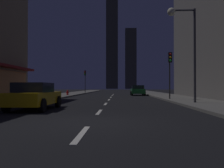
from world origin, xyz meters
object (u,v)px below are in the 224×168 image
at_px(car_parked_near, 35,96).
at_px(car_parked_far, 138,90).
at_px(fire_hydrant_far_left, 68,93).
at_px(street_lamp_right, 183,32).
at_px(traffic_light_near_right, 170,65).
at_px(traffic_light_far_left, 85,76).

distance_m(car_parked_near, car_parked_far, 21.92).
xyz_separation_m(fire_hydrant_far_left, street_lamp_right, (11.28, -14.23, 4.61)).
relative_size(fire_hydrant_far_left, traffic_light_near_right, 0.16).
height_order(traffic_light_near_right, street_lamp_right, street_lamp_right).
xyz_separation_m(car_parked_far, street_lamp_right, (1.78, -16.96, 4.33)).
bearing_deg(street_lamp_right, traffic_light_near_right, 88.50).
bearing_deg(car_parked_far, traffic_light_far_left, 131.73).
relative_size(car_parked_near, traffic_light_near_right, 1.01).
distance_m(car_parked_far, traffic_light_far_left, 13.89).
bearing_deg(fire_hydrant_far_left, car_parked_near, -82.71).
xyz_separation_m(car_parked_far, traffic_light_far_left, (-9.10, 10.20, 2.45)).
height_order(fire_hydrant_far_left, traffic_light_far_left, traffic_light_far_left).
relative_size(traffic_light_near_right, street_lamp_right, 0.64).
xyz_separation_m(fire_hydrant_far_left, traffic_light_far_left, (0.40, 12.94, 2.74)).
bearing_deg(car_parked_near, street_lamp_right, 22.59).
bearing_deg(street_lamp_right, car_parked_far, 95.99).
bearing_deg(traffic_light_near_right, car_parked_far, 98.74).
distance_m(car_parked_far, traffic_light_near_right, 12.75).
relative_size(car_parked_far, street_lamp_right, 0.64).
bearing_deg(fire_hydrant_far_left, car_parked_far, 16.04).
height_order(car_parked_far, fire_hydrant_far_left, car_parked_far).
bearing_deg(car_parked_near, car_parked_far, 70.82).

